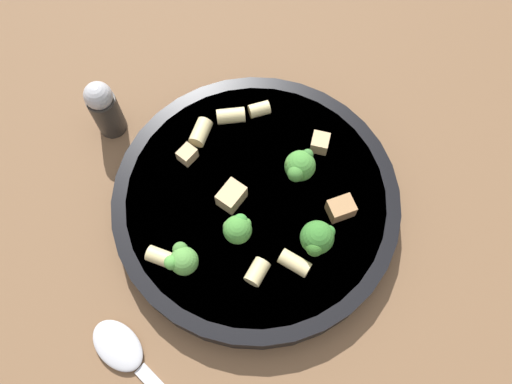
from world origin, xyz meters
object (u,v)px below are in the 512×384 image
(chicken_chunk_1, at_px, (341,208))
(chicken_chunk_3, at_px, (187,155))
(broccoli_floret_0, at_px, (319,237))
(chicken_chunk_2, at_px, (232,196))
(rigatoni_2, at_px, (159,257))
(rigatoni_1, at_px, (231,116))
(broccoli_floret_2, at_px, (181,258))
(rigatoni_3, at_px, (201,132))
(broccoli_floret_3, at_px, (299,166))
(broccoli_floret_1, at_px, (238,229))
(chicken_chunk_0, at_px, (320,143))
(rigatoni_4, at_px, (259,109))
(spoon, at_px, (135,363))
(pasta_bowl, at_px, (256,200))
(rigatoni_5, at_px, (295,263))
(rigatoni_0, at_px, (257,272))
(pepper_shaker, at_px, (104,108))

(chicken_chunk_1, distance_m, chicken_chunk_3, 0.16)
(broccoli_floret_0, relative_size, chicken_chunk_2, 1.46)
(rigatoni_2, bearing_deg, rigatoni_1, 109.82)
(broccoli_floret_2, distance_m, rigatoni_3, 0.14)
(rigatoni_1, distance_m, chicken_chunk_2, 0.09)
(chicken_chunk_1, bearing_deg, broccoli_floret_3, 177.93)
(broccoli_floret_1, bearing_deg, rigatoni_2, -120.46)
(chicken_chunk_0, distance_m, chicken_chunk_3, 0.14)
(rigatoni_1, relative_size, rigatoni_3, 1.07)
(chicken_chunk_3, bearing_deg, chicken_chunk_0, 47.94)
(rigatoni_4, relative_size, chicken_chunk_0, 1.17)
(broccoli_floret_3, xyz_separation_m, rigatoni_2, (-0.04, -0.15, -0.01))
(chicken_chunk_1, bearing_deg, rigatoni_4, 166.96)
(broccoli_floret_2, xyz_separation_m, chicken_chunk_0, (0.01, 0.18, -0.01))
(broccoli_floret_1, height_order, rigatoni_2, broccoli_floret_1)
(rigatoni_1, bearing_deg, chicken_chunk_2, -46.06)
(chicken_chunk_1, relative_size, spoon, 0.14)
(pasta_bowl, height_order, chicken_chunk_2, chicken_chunk_2)
(rigatoni_4, xyz_separation_m, chicken_chunk_0, (0.07, 0.01, 0.00))
(broccoli_floret_2, xyz_separation_m, rigatoni_5, (0.08, 0.07, -0.01))
(rigatoni_4, height_order, chicken_chunk_2, chicken_chunk_2)
(broccoli_floret_1, height_order, chicken_chunk_3, broccoli_floret_1)
(broccoli_floret_3, bearing_deg, chicken_chunk_2, -115.92)
(chicken_chunk_1, bearing_deg, chicken_chunk_2, -144.43)
(rigatoni_0, bearing_deg, chicken_chunk_3, 162.55)
(chicken_chunk_0, relative_size, pepper_shaker, 0.25)
(broccoli_floret_3, bearing_deg, chicken_chunk_0, 97.78)
(rigatoni_1, distance_m, rigatoni_2, 0.17)
(broccoli_floret_2, relative_size, rigatoni_2, 1.33)
(chicken_chunk_0, bearing_deg, rigatoni_2, -99.85)
(chicken_chunk_3, distance_m, spoon, 0.21)
(rigatoni_5, bearing_deg, rigatoni_0, -123.80)
(rigatoni_4, bearing_deg, rigatoni_2, -77.71)
(rigatoni_4, relative_size, rigatoni_5, 0.74)
(pasta_bowl, relative_size, rigatoni_3, 10.50)
(rigatoni_3, bearing_deg, chicken_chunk_1, 10.90)
(broccoli_floret_1, relative_size, chicken_chunk_3, 2.01)
(rigatoni_2, height_order, rigatoni_4, same)
(broccoli_floret_3, bearing_deg, rigatoni_1, 178.36)
(chicken_chunk_2, relative_size, chicken_chunk_3, 1.51)
(broccoli_floret_2, bearing_deg, rigatoni_5, 41.50)
(broccoli_floret_0, height_order, pepper_shaker, pepper_shaker)
(pepper_shaker, bearing_deg, broccoli_floret_3, 22.05)
(broccoli_floret_0, distance_m, chicken_chunk_2, 0.09)
(rigatoni_1, xyz_separation_m, spoon, (0.10, -0.24, -0.03))
(chicken_chunk_0, bearing_deg, broccoli_floret_1, -87.76)
(rigatoni_2, xyz_separation_m, pepper_shaker, (-0.16, 0.07, 0.00))
(rigatoni_3, distance_m, chicken_chunk_3, 0.03)
(broccoli_floret_1, bearing_deg, chicken_chunk_0, 92.24)
(broccoli_floret_1, relative_size, broccoli_floret_2, 1.15)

